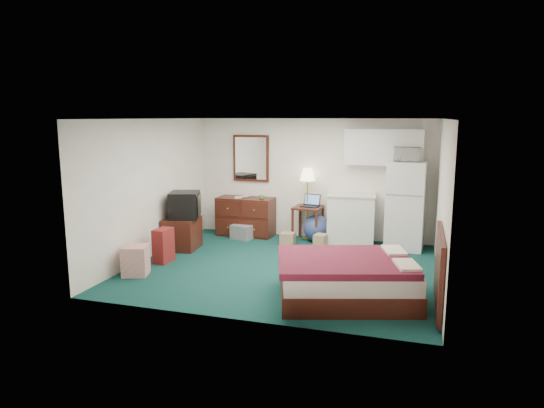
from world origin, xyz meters
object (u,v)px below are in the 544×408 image
(dresser, at_px, (246,216))
(floor_lamp, at_px, (307,204))
(bed, at_px, (347,279))
(tv_stand, at_px, (182,233))
(kitchen_counter, at_px, (351,220))
(fridge, at_px, (406,205))
(desk, at_px, (308,223))
(suitcase, at_px, (163,245))

(dresser, xyz_separation_m, floor_lamp, (1.34, 0.07, 0.33))
(floor_lamp, bearing_deg, dresser, -177.01)
(bed, height_order, tv_stand, tv_stand)
(kitchen_counter, distance_m, fridge, 1.10)
(desk, relative_size, bed, 0.39)
(desk, distance_m, bed, 3.33)
(dresser, bearing_deg, fridge, -0.43)
(dresser, distance_m, tv_stand, 1.62)
(kitchen_counter, bearing_deg, dresser, 173.40)
(dresser, bearing_deg, suitcase, -105.78)
(bed, xyz_separation_m, suitcase, (-3.35, 0.83, 0.01))
(floor_lamp, bearing_deg, desk, -69.13)
(bed, xyz_separation_m, tv_stand, (-3.45, 1.73, 0.01))
(kitchen_counter, xyz_separation_m, fridge, (1.04, -0.03, 0.35))
(tv_stand, bearing_deg, floor_lamp, 28.82)
(dresser, height_order, kitchen_counter, kitchen_counter)
(bed, distance_m, tv_stand, 3.86)
(kitchen_counter, height_order, tv_stand, kitchen_counter)
(kitchen_counter, relative_size, suitcase, 1.65)
(desk, bearing_deg, suitcase, -129.19)
(bed, bearing_deg, tv_stand, 136.69)
(dresser, height_order, suitcase, dresser)
(desk, xyz_separation_m, tv_stand, (-2.19, -1.35, -0.05))
(desk, distance_m, suitcase, 3.07)
(suitcase, bearing_deg, kitchen_counter, 40.86)
(floor_lamp, xyz_separation_m, desk, (0.05, -0.12, -0.39))
(floor_lamp, bearing_deg, suitcase, -130.82)
(desk, bearing_deg, floor_lamp, 114.61)
(desk, xyz_separation_m, kitchen_counter, (0.89, -0.02, 0.14))
(desk, height_order, fridge, fridge)
(dresser, xyz_separation_m, fridge, (3.32, -0.10, 0.44))
(desk, relative_size, suitcase, 1.18)
(desk, xyz_separation_m, suitcase, (-2.09, -2.25, -0.05))
(dresser, relative_size, tv_stand, 1.83)
(floor_lamp, distance_m, suitcase, 3.16)
(fridge, xyz_separation_m, bed, (-0.68, -3.03, -0.56))
(floor_lamp, height_order, suitcase, floor_lamp)
(suitcase, bearing_deg, floor_lamp, 53.30)
(dresser, xyz_separation_m, tv_stand, (-0.81, -1.40, -0.11))
(kitchen_counter, distance_m, bed, 3.09)
(tv_stand, bearing_deg, desk, 26.04)
(dresser, distance_m, suitcase, 2.41)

